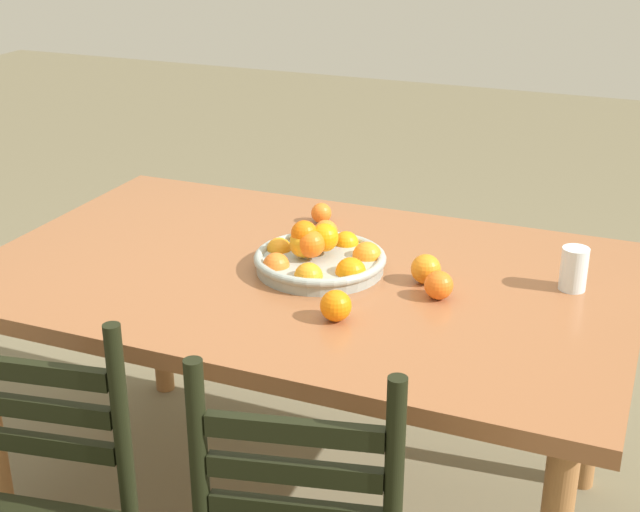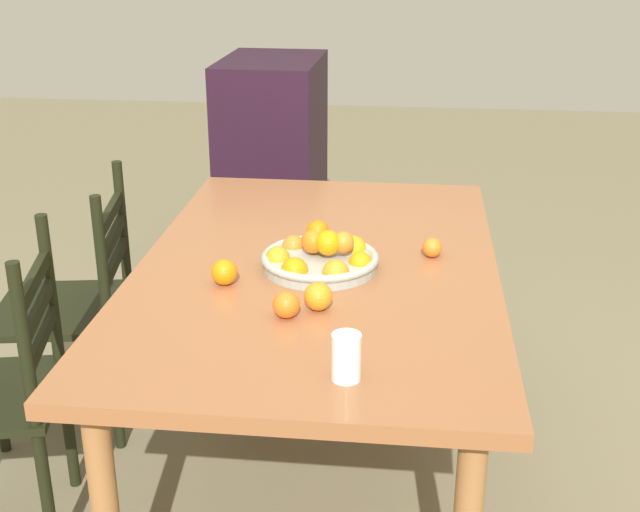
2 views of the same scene
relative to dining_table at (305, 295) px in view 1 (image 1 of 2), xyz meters
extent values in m
plane|color=#72694D|center=(0.00, 0.00, -0.70)|extent=(12.00, 12.00, 0.00)
cube|color=#935935|center=(0.00, 0.00, 0.05)|extent=(1.70, 1.07, 0.04)
cylinder|color=#9C6639|center=(-0.74, -0.43, -0.33)|extent=(0.07, 0.07, 0.73)
cylinder|color=#9C6639|center=(0.74, -0.43, -0.33)|extent=(0.07, 0.07, 0.73)
cylinder|color=black|center=(0.10, 0.71, 0.00)|extent=(0.04, 0.04, 0.47)
cube|color=black|center=(0.30, 0.75, -0.07)|extent=(0.36, 0.08, 0.04)
cube|color=black|center=(0.30, 0.75, 0.02)|extent=(0.36, 0.08, 0.04)
cube|color=black|center=(0.30, 0.75, 0.10)|extent=(0.36, 0.08, 0.04)
cylinder|color=black|center=(-0.13, 0.79, 0.01)|extent=(0.04, 0.04, 0.47)
cylinder|color=black|center=(-0.48, 0.71, 0.01)|extent=(0.04, 0.04, 0.47)
cube|color=black|center=(-0.30, 0.75, -0.06)|extent=(0.32, 0.10, 0.04)
cube|color=black|center=(-0.30, 0.75, 0.03)|extent=(0.32, 0.10, 0.04)
cube|color=black|center=(-0.30, 0.75, 0.11)|extent=(0.32, 0.10, 0.04)
cylinder|color=#99A39A|center=(-0.04, -0.01, 0.09)|extent=(0.33, 0.33, 0.04)
torus|color=#99A39A|center=(-0.04, -0.01, 0.11)|extent=(0.35, 0.35, 0.02)
sphere|color=orange|center=(0.08, -0.02, 0.11)|extent=(0.07, 0.07, 0.07)
sphere|color=orange|center=(0.04, 0.08, 0.11)|extent=(0.07, 0.07, 0.07)
sphere|color=orange|center=(-0.06, 0.11, 0.11)|extent=(0.07, 0.07, 0.07)
sphere|color=orange|center=(-0.15, 0.05, 0.11)|extent=(0.08, 0.08, 0.08)
sphere|color=orange|center=(-0.15, -0.07, 0.11)|extent=(0.08, 0.08, 0.08)
sphere|color=orange|center=(-0.07, -0.13, 0.11)|extent=(0.07, 0.07, 0.07)
sphere|color=orange|center=(0.04, -0.10, 0.11)|extent=(0.08, 0.08, 0.08)
sphere|color=orange|center=(0.00, 0.00, 0.18)|extent=(0.07, 0.07, 0.07)
sphere|color=orange|center=(-0.04, -0.04, 0.16)|extent=(0.08, 0.08, 0.08)
sphere|color=orange|center=(-0.03, -0.08, 0.16)|extent=(0.07, 0.07, 0.07)
sphere|color=orange|center=(0.00, 0.01, 0.15)|extent=(0.07, 0.07, 0.07)
sphere|color=orange|center=(-0.02, 0.01, 0.16)|extent=(0.07, 0.07, 0.07)
sphere|color=orange|center=(-0.32, -0.04, 0.11)|extent=(0.08, 0.08, 0.08)
sphere|color=orange|center=(0.09, -0.34, 0.11)|extent=(0.06, 0.06, 0.06)
sphere|color=orange|center=(-0.37, 0.04, 0.11)|extent=(0.07, 0.07, 0.07)
sphere|color=orange|center=(-0.18, 0.24, 0.11)|extent=(0.07, 0.07, 0.07)
cylinder|color=silver|center=(-0.67, -0.14, 0.13)|extent=(0.07, 0.07, 0.11)
camera|label=1|loc=(-0.86, 1.98, 1.02)|focal=50.12mm
camera|label=2|loc=(-2.32, -0.27, 1.04)|focal=47.22mm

